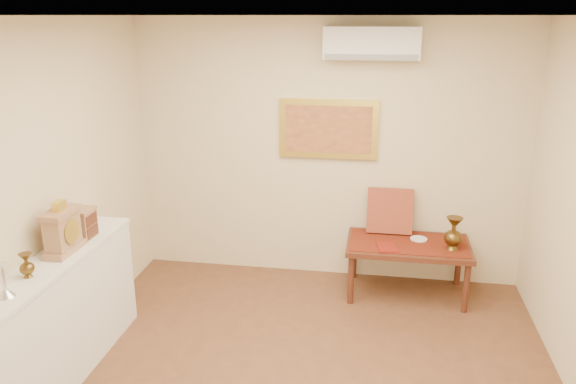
% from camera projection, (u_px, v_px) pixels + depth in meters
% --- Properties ---
extents(ceiling, '(4.50, 4.50, 0.00)m').
position_uv_depth(ceiling, '(296.00, 15.00, 3.25)').
color(ceiling, white).
rests_on(ceiling, ground).
extents(wall_back, '(4.00, 0.02, 2.70)m').
position_uv_depth(wall_back, '(328.00, 152.00, 5.78)').
color(wall_back, beige).
rests_on(wall_back, ground).
extents(wall_left, '(0.02, 4.50, 2.70)m').
position_uv_depth(wall_left, '(16.00, 215.00, 3.97)').
color(wall_left, beige).
rests_on(wall_left, ground).
extents(candlestick, '(0.11, 0.11, 0.24)m').
position_uv_depth(candlestick, '(3.00, 280.00, 3.56)').
color(candlestick, silver).
rests_on(candlestick, display_ledge).
extents(brass_urn_small, '(0.10, 0.10, 0.23)m').
position_uv_depth(brass_urn_small, '(26.00, 262.00, 3.83)').
color(brass_urn_small, brown).
rests_on(brass_urn_small, display_ledge).
extents(table_cloth, '(1.14, 0.59, 0.01)m').
position_uv_depth(table_cloth, '(408.00, 243.00, 5.54)').
color(table_cloth, maroon).
rests_on(table_cloth, low_table).
extents(brass_urn_tall, '(0.17, 0.17, 0.39)m').
position_uv_depth(brass_urn_tall, '(454.00, 230.00, 5.32)').
color(brass_urn_tall, brown).
rests_on(brass_urn_tall, table_cloth).
extents(plate, '(0.17, 0.17, 0.01)m').
position_uv_depth(plate, '(419.00, 239.00, 5.61)').
color(plate, white).
rests_on(plate, table_cloth).
extents(menu, '(0.22, 0.28, 0.01)m').
position_uv_depth(menu, '(387.00, 247.00, 5.41)').
color(menu, maroon).
rests_on(menu, table_cloth).
extents(cushion, '(0.46, 0.19, 0.47)m').
position_uv_depth(cushion, '(390.00, 211.00, 5.74)').
color(cushion, maroon).
rests_on(cushion, table_cloth).
extents(display_ledge, '(0.37, 2.02, 0.98)m').
position_uv_depth(display_ledge, '(54.00, 324.00, 4.20)').
color(display_ledge, white).
rests_on(display_ledge, floor).
extents(mantel_clock, '(0.17, 0.36, 0.41)m').
position_uv_depth(mantel_clock, '(63.00, 231.00, 4.21)').
color(mantel_clock, '#A77956').
rests_on(mantel_clock, display_ledge).
extents(wooden_chest, '(0.16, 0.21, 0.24)m').
position_uv_depth(wooden_chest, '(83.00, 223.00, 4.50)').
color(wooden_chest, '#A77956').
rests_on(wooden_chest, display_ledge).
extents(low_table, '(1.20, 0.70, 0.55)m').
position_uv_depth(low_table, '(408.00, 249.00, 5.56)').
color(low_table, '#542719').
rests_on(low_table, floor).
extents(painting, '(1.00, 0.06, 0.60)m').
position_uv_depth(painting, '(328.00, 129.00, 5.68)').
color(painting, gold).
rests_on(painting, wall_back).
extents(ac_unit, '(0.90, 0.25, 0.30)m').
position_uv_depth(ac_unit, '(372.00, 43.00, 5.26)').
color(ac_unit, white).
rests_on(ac_unit, wall_back).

